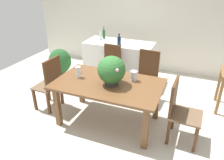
# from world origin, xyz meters

# --- Properties ---
(ground_plane) EXTENTS (7.04, 7.04, 0.00)m
(ground_plane) POSITION_xyz_m (0.00, 0.00, 0.00)
(ground_plane) COLOR beige
(back_wall) EXTENTS (6.40, 0.10, 2.60)m
(back_wall) POSITION_xyz_m (0.00, 2.60, 1.30)
(back_wall) COLOR beige
(back_wall) RESTS_ON ground
(dining_table) EXTENTS (1.73, 1.04, 0.75)m
(dining_table) POSITION_xyz_m (0.00, -0.04, 0.65)
(dining_table) COLOR brown
(dining_table) RESTS_ON ground
(chair_far_right) EXTENTS (0.48, 0.48, 1.01)m
(chair_far_right) POSITION_xyz_m (0.40, 0.97, 0.55)
(chair_far_right) COLOR #4C2D19
(chair_far_right) RESTS_ON ground
(chair_head_end) EXTENTS (0.42, 0.48, 1.02)m
(chair_head_end) POSITION_xyz_m (-1.15, -0.05, 0.56)
(chair_head_end) COLOR #4C2D19
(chair_head_end) RESTS_ON ground
(chair_foot_end) EXTENTS (0.48, 0.48, 0.98)m
(chair_foot_end) POSITION_xyz_m (1.14, -0.04, 0.54)
(chair_foot_end) COLOR #4C2D19
(chair_foot_end) RESTS_ON ground
(chair_far_left) EXTENTS (0.44, 0.48, 1.03)m
(chair_far_left) POSITION_xyz_m (-0.38, 0.97, 0.56)
(chair_far_left) COLOR #4C2D19
(chair_far_left) RESTS_ON ground
(flower_centerpiece) EXTENTS (0.44, 0.44, 0.47)m
(flower_centerpiece) POSITION_xyz_m (0.07, -0.07, 1.00)
(flower_centerpiece) COLOR #333338
(flower_centerpiece) RESTS_ON dining_table
(crystal_vase_left) EXTENTS (0.11, 0.11, 0.17)m
(crystal_vase_left) POSITION_xyz_m (0.36, 0.18, 0.86)
(crystal_vase_left) COLOR silver
(crystal_vase_left) RESTS_ON dining_table
(crystal_vase_center_near) EXTENTS (0.09, 0.09, 0.20)m
(crystal_vase_center_near) POSITION_xyz_m (-0.54, -0.05, 0.87)
(crystal_vase_center_near) COLOR silver
(crystal_vase_center_near) RESTS_ON dining_table
(wine_glass) EXTENTS (0.06, 0.06, 0.14)m
(wine_glass) POSITION_xyz_m (-0.63, 0.12, 0.86)
(wine_glass) COLOR silver
(wine_glass) RESTS_ON dining_table
(kitchen_counter) EXTENTS (1.57, 0.69, 0.92)m
(kitchen_counter) POSITION_xyz_m (-0.43, 1.61, 0.46)
(kitchen_counter) COLOR white
(kitchen_counter) RESTS_ON ground
(wine_bottle_dark) EXTENTS (0.06, 0.06, 0.29)m
(wine_bottle_dark) POSITION_xyz_m (-0.89, 1.80, 1.03)
(wine_bottle_dark) COLOR #194C1E
(wine_bottle_dark) RESTS_ON kitchen_counter
(wine_bottle_green) EXTENTS (0.06, 0.06, 0.25)m
(wine_bottle_green) POSITION_xyz_m (-0.91, 1.64, 1.02)
(wine_bottle_green) COLOR #B2BFB7
(wine_bottle_green) RESTS_ON kitchen_counter
(wine_bottle_clear) EXTENTS (0.08, 0.08, 0.25)m
(wine_bottle_clear) POSITION_xyz_m (-0.37, 1.45, 1.01)
(wine_bottle_clear) COLOR #0F1E38
(wine_bottle_clear) RESTS_ON kitchen_counter
(potted_plant_floor) EXTENTS (0.55, 0.55, 0.71)m
(potted_plant_floor) POSITION_xyz_m (-1.82, 1.21, 0.39)
(potted_plant_floor) COLOR #423D38
(potted_plant_floor) RESTS_ON ground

